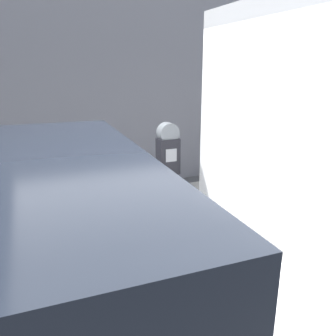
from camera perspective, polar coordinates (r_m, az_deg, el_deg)
The scene contains 3 objects.
sidewalk at distance 4.53m, azimuth -6.79°, elevation -11.43°, with size 24.00×2.80×0.15m.
building_facade at distance 6.24m, azimuth -14.20°, elevation 21.28°, with size 24.00×0.30×5.52m.
parking_meter at distance 3.06m, azimuth 0.00°, elevation -0.78°, with size 0.19×0.15×1.59m.
Camera 1 is at (-1.10, -1.65, 2.18)m, focal length 35.00 mm.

